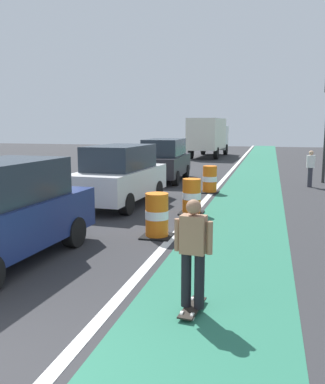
# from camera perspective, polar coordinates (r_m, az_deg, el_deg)

# --- Properties ---
(bike_lane_strip) EXTENTS (2.50, 80.00, 0.01)m
(bike_lane_strip) POSITION_cam_1_polar(r_m,az_deg,el_deg) (15.60, 11.68, -0.99)
(bike_lane_strip) COLOR #286B51
(bike_lane_strip) RESTS_ON ground
(lane_divider_stripe) EXTENTS (0.20, 80.00, 0.01)m
(lane_divider_stripe) POSITION_cam_1_polar(r_m,az_deg,el_deg) (15.74, 6.22, -0.75)
(lane_divider_stripe) COLOR silver
(lane_divider_stripe) RESTS_ON ground
(skateboarder_on_lane) EXTENTS (0.57, 0.82, 1.69)m
(skateboarder_on_lane) POSITION_cam_1_polar(r_m,az_deg,el_deg) (6.04, 4.24, -8.29)
(skateboarder_on_lane) COLOR black
(skateboarder_on_lane) RESTS_ON ground
(parked_suv_second) EXTENTS (2.12, 4.70, 2.04)m
(parked_suv_second) POSITION_cam_1_polar(r_m,az_deg,el_deg) (14.18, -5.84, 2.36)
(parked_suv_second) COLOR silver
(parked_suv_second) RESTS_ON ground
(parked_suv_third) EXTENTS (2.04, 4.66, 2.04)m
(parked_suv_third) POSITION_cam_1_polar(r_m,az_deg,el_deg) (20.18, 0.28, 4.46)
(parked_suv_third) COLOR black
(parked_suv_third) RESTS_ON ground
(traffic_barrel_front) EXTENTS (0.73, 0.73, 1.09)m
(traffic_barrel_front) POSITION_cam_1_polar(r_m,az_deg,el_deg) (10.10, -0.78, -3.31)
(traffic_barrel_front) COLOR orange
(traffic_barrel_front) RESTS_ON ground
(traffic_barrel_mid) EXTENTS (0.73, 0.73, 1.09)m
(traffic_barrel_mid) POSITION_cam_1_polar(r_m,az_deg,el_deg) (12.79, 4.03, -0.65)
(traffic_barrel_mid) COLOR orange
(traffic_barrel_mid) RESTS_ON ground
(traffic_barrel_back) EXTENTS (0.73, 0.73, 1.09)m
(traffic_barrel_back) POSITION_cam_1_polar(r_m,az_deg,el_deg) (16.83, 6.53, 1.71)
(traffic_barrel_back) COLOR orange
(traffic_barrel_back) RESTS_ON ground
(delivery_truck_down_block) EXTENTS (2.60, 7.68, 3.23)m
(delivery_truck_down_block) POSITION_cam_1_polar(r_m,az_deg,el_deg) (35.50, 6.41, 7.80)
(delivery_truck_down_block) COLOR silver
(delivery_truck_down_block) RESTS_ON ground
(pedestrian_waiting) EXTENTS (0.34, 0.20, 1.61)m
(pedestrian_waiting) POSITION_cam_1_polar(r_m,az_deg,el_deg) (19.33, 19.72, 3.19)
(pedestrian_waiting) COLOR #33333D
(pedestrian_waiting) RESTS_ON ground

